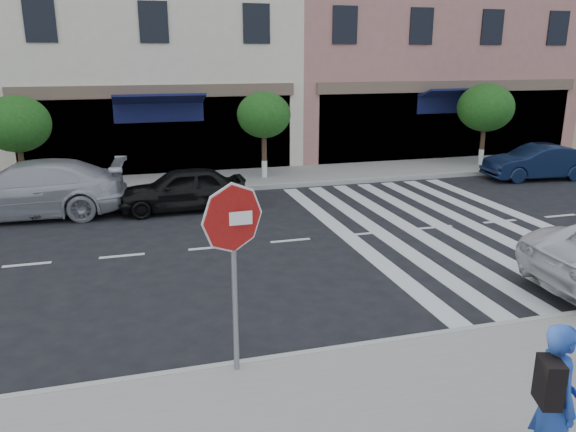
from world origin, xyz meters
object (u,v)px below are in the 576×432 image
object	(u,v)px
stop_sign	(233,238)
car_far_right	(537,162)
car_far_left	(27,189)
car_far_mid	(182,189)
photographer	(556,401)

from	to	relation	value
stop_sign	car_far_right	size ratio (longest dim) A/B	0.70
car_far_left	stop_sign	bearing A→B (deg)	26.84
car_far_mid	photographer	bearing A→B (deg)	11.51
stop_sign	car_far_left	world-z (taller)	stop_sign
car_far_left	car_far_mid	xyz separation A→B (m)	(4.22, -0.52, -0.14)
stop_sign	photographer	xyz separation A→B (m)	(2.77, -2.90, -1.09)
stop_sign	car_far_mid	distance (m)	9.38
car_far_mid	car_far_left	bearing A→B (deg)	-97.56
car_far_left	car_far_right	size ratio (longest dim) A/B	1.41
stop_sign	car_far_mid	bearing A→B (deg)	87.31
car_far_mid	car_far_right	size ratio (longest dim) A/B	0.97
photographer	car_far_mid	xyz separation A→B (m)	(-2.59, 12.17, -0.37)
photographer	car_far_right	xyz separation A→B (m)	(10.35, 12.92, -0.38)
photographer	car_far_left	bearing A→B (deg)	46.94
stop_sign	car_far_mid	xyz separation A→B (m)	(0.18, 9.27, -1.46)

